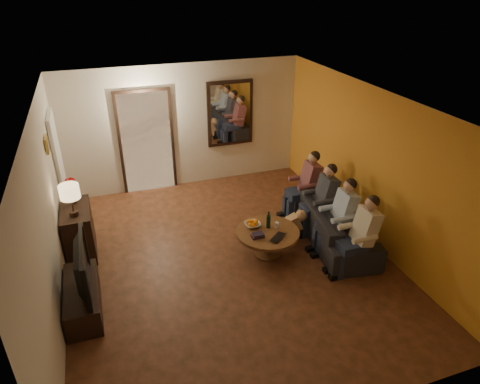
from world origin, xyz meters
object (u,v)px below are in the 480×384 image
object	(u,v)px
tv	(76,267)
wine_bottle	(269,219)
sofa	(334,223)
dog	(288,225)
table_lamp	(71,200)
person_a	(361,238)
person_c	(322,202)
tv_stand	(83,298)
person_b	(340,218)
laptop	(280,238)
coffee_table	(267,243)
dresser	(79,231)
bowl	(253,225)
person_d	(307,187)

from	to	relation	value
tv	wine_bottle	world-z (taller)	tv
sofa	dog	distance (m)	0.80
table_lamp	sofa	world-z (taller)	table_lamp
table_lamp	wine_bottle	bearing A→B (deg)	-14.26
person_a	person_c	bearing A→B (deg)	90.00
tv_stand	person_b	bearing A→B (deg)	1.83
laptop	coffee_table	bearing A→B (deg)	70.49
person_c	person_b	bearing A→B (deg)	-90.00
person_b	dog	distance (m)	0.91
dresser	wine_bottle	xyz separation A→B (m)	(2.95, -0.97, 0.19)
table_lamp	tv_stand	xyz separation A→B (m)	(0.00, -1.23, -0.90)
table_lamp	person_a	distance (m)	4.44
dresser	dog	world-z (taller)	dresser
dresser	dog	size ratio (longest dim) A/B	1.67
table_lamp	coffee_table	world-z (taller)	table_lamp
sofa	wine_bottle	distance (m)	1.26
dresser	person_b	world-z (taller)	person_b
bowl	wine_bottle	world-z (taller)	wine_bottle
bowl	person_b	bearing A→B (deg)	-19.10
person_a	laptop	world-z (taller)	person_a
dog	person_a	bearing A→B (deg)	-55.19
person_d	laptop	bearing A→B (deg)	-131.09
person_a	dog	size ratio (longest dim) A/B	2.14
tv	laptop	distance (m)	3.02
dresser	table_lamp	distance (m)	0.72
coffee_table	table_lamp	bearing A→B (deg)	163.67
sofa	person_d	distance (m)	0.95
sofa	dog	xyz separation A→B (m)	(-0.76, 0.25, -0.04)
tv	person_c	size ratio (longest dim) A/B	0.96
tv	person_a	size ratio (longest dim) A/B	0.96
laptop	table_lamp	bearing A→B (deg)	120.20
person_b	wine_bottle	bearing A→B (deg)	162.76
person_a	person_c	world-z (taller)	same
table_lamp	coffee_table	xyz separation A→B (m)	(2.90, -0.85, -0.88)
tv	coffee_table	world-z (taller)	tv
person_c	tv	bearing A→B (deg)	-169.84
laptop	person_a	bearing A→B (deg)	-67.07
tv_stand	sofa	bearing A→B (deg)	5.88
laptop	person_d	bearing A→B (deg)	9.75
sofa	person_c	size ratio (longest dim) A/B	1.84
sofa	laptop	size ratio (longest dim) A/B	6.70
dog	wine_bottle	world-z (taller)	wine_bottle
person_b	dog	bearing A→B (deg)	140.10
person_d	coffee_table	distance (m)	1.56
tv_stand	bowl	bearing A→B (deg)	12.41
dog	bowl	bearing A→B (deg)	-168.40
coffee_table	bowl	bearing A→B (deg)	129.29
person_b	person_d	xyz separation A→B (m)	(0.00, 1.20, 0.00)
person_d	laptop	world-z (taller)	person_d
tv	person_d	world-z (taller)	person_d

